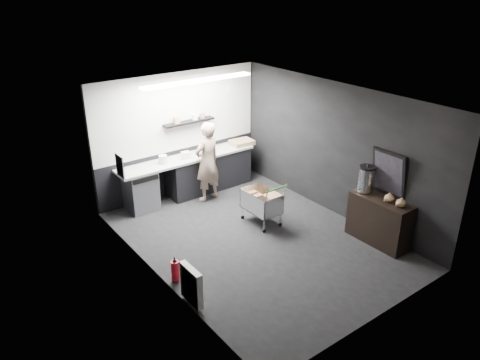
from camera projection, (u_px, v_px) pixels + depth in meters
floor at (256, 239)px, 8.79m from camera, size 5.50×5.50×0.00m
ceiling at (258, 98)px, 7.69m from camera, size 5.50×5.50×0.00m
wall_back at (179, 134)px, 10.25m from camera, size 5.50×0.00×5.50m
wall_front at (385, 238)px, 6.22m from camera, size 5.50×0.00×5.50m
wall_left at (155, 204)px, 7.14m from camera, size 0.00×5.50×5.50m
wall_right at (335, 150)px, 9.33m from camera, size 0.00×5.50×5.50m
kitchen_wall_panel at (178, 112)px, 10.03m from camera, size 3.95×0.02×1.70m
dado_panel at (181, 170)px, 10.58m from camera, size 3.95×0.02×1.00m
floating_shelf at (189, 122)px, 10.15m from camera, size 1.20×0.22×0.04m
wall_clock at (231, 89)px, 10.67m from camera, size 0.20×0.03×0.20m
poster at (120, 166)px, 8.03m from camera, size 0.02×0.30×0.40m
poster_red_band at (120, 162)px, 8.00m from camera, size 0.02×0.22×0.10m
radiator at (191, 285)px, 6.92m from camera, size 0.10×0.50×0.60m
ceiling_strip at (198, 81)px, 9.05m from camera, size 2.40×0.20×0.04m
prep_counter at (193, 174)px, 10.45m from camera, size 3.20×0.61×0.90m
person at (207, 162)px, 9.99m from camera, size 0.71×0.53×1.77m
shopping_cart at (261, 203)px, 9.20m from camera, size 0.50×0.84×0.92m
sideboard at (379, 214)px, 8.52m from camera, size 0.50×1.17×1.75m
fire_extinguisher at (175, 270)px, 7.51m from camera, size 0.13×0.13×0.44m
cardboard_box at (242, 142)px, 10.93m from camera, size 0.54×0.43×0.10m
pink_tub at (163, 159)px, 9.83m from camera, size 0.18×0.18×0.18m
white_container at (186, 155)px, 10.09m from camera, size 0.20×0.16×0.15m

